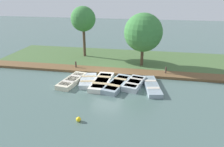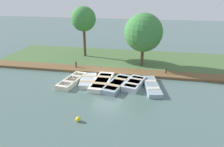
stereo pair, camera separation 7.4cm
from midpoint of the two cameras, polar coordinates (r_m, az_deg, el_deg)
ground_plane at (r=18.33m, az=-1.61°, el=-1.26°), size 80.00×80.00×0.00m
shore_bank at (r=22.92m, az=1.06°, el=3.60°), size 8.00×24.00×0.16m
dock_walkway at (r=19.64m, az=-0.69°, el=0.65°), size 1.51×23.83×0.22m
rowboat_0 at (r=17.67m, az=-10.49°, el=-1.83°), size 3.41×1.58×0.38m
rowboat_1 at (r=17.52m, az=-6.37°, el=-1.84°), size 2.87×1.75×0.36m
rowboat_2 at (r=17.15m, az=-2.77°, el=-2.21°), size 3.62×1.32×0.38m
rowboat_3 at (r=16.72m, az=1.19°, el=-2.80°), size 3.66×1.86×0.39m
rowboat_4 at (r=16.87m, az=5.66°, el=-2.61°), size 2.86×1.73×0.43m
rowboat_5 at (r=16.74m, az=10.21°, el=-3.24°), size 3.64×1.65×0.33m
mooring_post_near at (r=20.51m, az=-9.52°, el=2.13°), size 0.14×0.14×0.80m
mooring_post_far at (r=19.35m, az=13.75°, el=0.63°), size 0.14×0.14×0.80m
buoy at (r=12.68m, az=-8.91°, el=-11.73°), size 0.28×0.28×0.28m
park_tree_far_left at (r=23.42m, az=-7.63°, el=13.88°), size 2.58×2.58×5.43m
park_tree_left at (r=20.37m, az=8.05°, el=10.55°), size 3.52×3.52×5.08m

